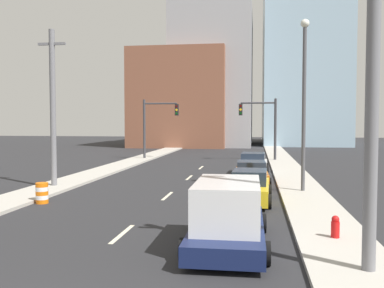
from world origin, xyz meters
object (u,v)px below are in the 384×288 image
object	(u,v)px
traffic_signal_left	(154,121)
traffic_signal_right	(265,121)
sedan_white	(253,164)
street_lamp	(304,94)
sedan_orange	(251,174)
fire_hydrant	(335,229)
box_truck_navy	(228,216)
traffic_barrel	(42,193)
utility_pole_left_mid	(53,107)
sedan_yellow	(250,187)
utility_pole_right_near	(372,81)

from	to	relation	value
traffic_signal_left	traffic_signal_right	world-z (taller)	same
traffic_signal_right	sedan_white	distance (m)	10.66
street_lamp	sedan_orange	size ratio (longest dim) A/B	1.97
street_lamp	fire_hydrant	xyz separation A→B (m)	(-0.00, -9.18, -4.75)
traffic_signal_right	box_truck_navy	xyz separation A→B (m)	(-1.66, -28.50, -2.85)
traffic_barrel	box_truck_navy	size ratio (longest dim) A/B	0.17
sedan_white	utility_pole_left_mid	bearing A→B (deg)	-140.29
utility_pole_left_mid	traffic_barrel	xyz separation A→B (m)	(1.60, -4.43, -4.08)
street_lamp	sedan_yellow	size ratio (longest dim) A/B	1.94
utility_pole_left_mid	street_lamp	world-z (taller)	street_lamp
utility_pole_left_mid	utility_pole_right_near	bearing A→B (deg)	-40.41
utility_pole_left_mid	sedan_yellow	bearing A→B (deg)	-13.76
traffic_signal_right	sedan_yellow	size ratio (longest dim) A/B	1.28
traffic_signal_right	sedan_white	xyz separation A→B (m)	(-1.01, -10.15, -3.10)
traffic_signal_right	fire_hydrant	bearing A→B (deg)	-86.66
sedan_white	sedan_yellow	bearing A→B (deg)	-87.76
street_lamp	box_truck_navy	size ratio (longest dim) A/B	1.65
street_lamp	traffic_barrel	bearing A→B (deg)	-159.25
utility_pole_left_mid	sedan_yellow	size ratio (longest dim) A/B	1.91
traffic_signal_left	sedan_white	xyz separation A→B (m)	(9.74, -10.15, -3.10)
utility_pole_right_near	utility_pole_left_mid	distance (m)	18.36
utility_pole_right_near	street_lamp	xyz separation A→B (m)	(-0.26, 12.07, 0.48)
traffic_signal_right	street_lamp	distance (m)	18.47
fire_hydrant	sedan_orange	size ratio (longest dim) A/B	0.18
utility_pole_left_mid	street_lamp	bearing A→B (deg)	0.67
box_truck_navy	sedan_white	bearing A→B (deg)	87.47
utility_pole_right_near	sedan_orange	bearing A→B (deg)	101.28
traffic_barrel	sedan_white	size ratio (longest dim) A/B	0.20
sedan_orange	sedan_white	distance (m)	5.41
utility_pole_right_near	box_truck_navy	bearing A→B (deg)	151.54
utility_pole_left_mid	fire_hydrant	bearing A→B (deg)	-33.33
street_lamp	sedan_yellow	xyz separation A→B (m)	(-2.71, -2.86, -4.49)
utility_pole_right_near	sedan_yellow	bearing A→B (deg)	107.90
traffic_barrel	fire_hydrant	size ratio (longest dim) A/B	1.14
utility_pole_left_mid	sedan_orange	world-z (taller)	utility_pole_left_mid
street_lamp	fire_hydrant	bearing A→B (deg)	-90.00
traffic_signal_right	utility_pole_left_mid	size ratio (longest dim) A/B	0.67
utility_pole_left_mid	fire_hydrant	distance (m)	16.93
utility_pole_right_near	utility_pole_left_mid	bearing A→B (deg)	139.59
utility_pole_left_mid	box_truck_navy	bearing A→B (deg)	-43.71
box_truck_navy	sedan_white	world-z (taller)	box_truck_navy
street_lamp	sedan_white	size ratio (longest dim) A/B	1.88
utility_pole_left_mid	box_truck_navy	world-z (taller)	utility_pole_left_mid
traffic_barrel	sedan_orange	size ratio (longest dim) A/B	0.21
utility_pole_left_mid	box_truck_navy	xyz separation A→B (m)	(10.45, -9.99, -3.61)
traffic_signal_right	sedan_white	size ratio (longest dim) A/B	1.24
traffic_signal_left	traffic_signal_right	distance (m)	10.75
traffic_signal_left	street_lamp	size ratio (longest dim) A/B	0.66
utility_pole_right_near	traffic_barrel	bearing A→B (deg)	148.86
traffic_barrel	sedan_orange	world-z (taller)	sedan_orange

